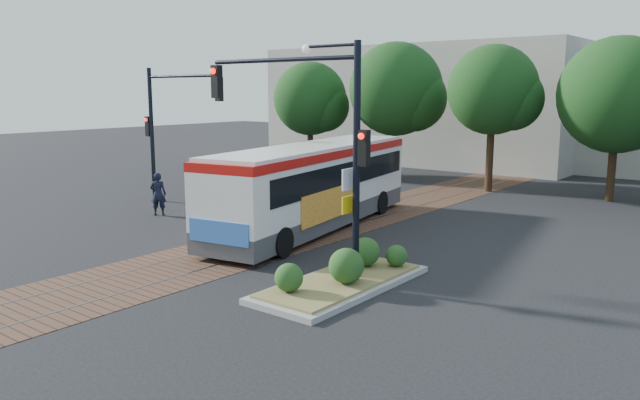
{
  "coord_description": "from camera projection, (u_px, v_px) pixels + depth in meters",
  "views": [
    {
      "loc": [
        13.93,
        -13.52,
        5.03
      ],
      "look_at": [
        1.97,
        1.72,
        1.6
      ],
      "focal_mm": 35.0,
      "sensor_mm": 36.0,
      "label": 1
    }
  ],
  "objects": [
    {
      "name": "ground",
      "position": [
        238.0,
        250.0,
        19.82
      ],
      "size": [
        120.0,
        120.0,
        0.0
      ],
      "primitive_type": "plane",
      "color": "black",
      "rests_on": "ground"
    },
    {
      "name": "trackbed",
      "position": [
        316.0,
        228.0,
        22.92
      ],
      "size": [
        3.6,
        40.0,
        0.02
      ],
      "color": "#523125",
      "rests_on": "ground"
    },
    {
      "name": "tree_row",
      "position": [
        491.0,
        94.0,
        30.96
      ],
      "size": [
        26.4,
        5.6,
        7.67
      ],
      "color": "#382314",
      "rests_on": "ground"
    },
    {
      "name": "warehouses",
      "position": [
        540.0,
        108.0,
        41.74
      ],
      "size": [
        40.0,
        13.0,
        8.0
      ],
      "color": "#ADA899",
      "rests_on": "ground"
    },
    {
      "name": "city_bus",
      "position": [
        315.0,
        182.0,
        22.75
      ],
      "size": [
        4.38,
        11.69,
        3.06
      ],
      "rotation": [
        0.0,
        0.0,
        0.17
      ],
      "color": "#404042",
      "rests_on": "ground"
    },
    {
      "name": "traffic_island",
      "position": [
        344.0,
        274.0,
        16.14
      ],
      "size": [
        2.2,
        5.2,
        1.13
      ],
      "color": "gray",
      "rests_on": "ground"
    },
    {
      "name": "signal_pole_main",
      "position": [
        317.0,
        124.0,
        16.12
      ],
      "size": [
        5.49,
        0.46,
        6.0
      ],
      "color": "black",
      "rests_on": "ground"
    },
    {
      "name": "signal_pole_left",
      "position": [
        167.0,
        117.0,
        27.33
      ],
      "size": [
        4.99,
        0.34,
        6.0
      ],
      "color": "black",
      "rests_on": "ground"
    },
    {
      "name": "officer",
      "position": [
        158.0,
        194.0,
        25.22
      ],
      "size": [
        0.75,
        0.74,
        1.75
      ],
      "primitive_type": "imported",
      "rotation": [
        0.0,
        0.0,
        3.88
      ],
      "color": "black",
      "rests_on": "ground"
    },
    {
      "name": "parked_car",
      "position": [
        320.0,
        170.0,
        35.17
      ],
      "size": [
        4.45,
        3.01,
        1.2
      ],
      "primitive_type": "imported",
      "rotation": [
        0.0,
        0.0,
        1.21
      ],
      "color": "black",
      "rests_on": "ground"
    }
  ]
}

